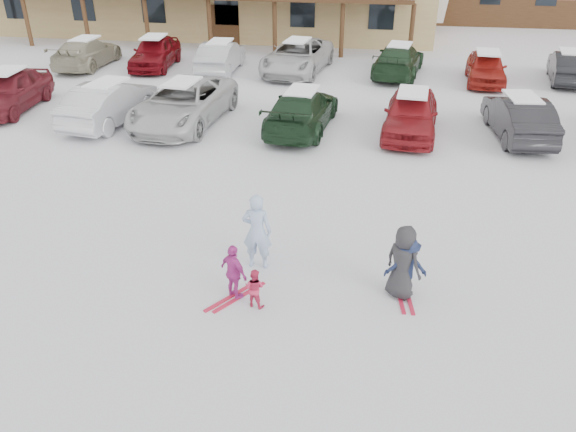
% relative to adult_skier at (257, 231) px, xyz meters
% --- Properties ---
extents(ground, '(160.00, 160.00, 0.00)m').
position_rel_adult_skier_xyz_m(ground, '(0.29, -0.40, -0.89)').
color(ground, white).
rests_on(ground, ground).
extents(adult_skier, '(0.65, 0.43, 1.78)m').
position_rel_adult_skier_xyz_m(adult_skier, '(0.00, 0.00, 0.00)').
color(adult_skier, '#9CB5D8').
rests_on(adult_skier, ground).
extents(toddler_red, '(0.48, 0.42, 0.85)m').
position_rel_adult_skier_xyz_m(toddler_red, '(0.23, -1.41, -0.46)').
color(toddler_red, '#CF2A51').
rests_on(toddler_red, ground).
extents(child_navy, '(0.93, 0.61, 1.35)m').
position_rel_adult_skier_xyz_m(child_navy, '(3.20, -0.54, -0.22)').
color(child_navy, '#17203F').
rests_on(child_navy, ground).
extents(skis_child_navy, '(0.39, 1.41, 0.03)m').
position_rel_adult_skier_xyz_m(skis_child_navy, '(3.20, -0.54, -0.87)').
color(skis_child_navy, '#B11933').
rests_on(skis_child_navy, ground).
extents(child_magenta, '(0.77, 0.66, 1.24)m').
position_rel_adult_skier_xyz_m(child_magenta, '(-0.22, -1.22, -0.27)').
color(child_magenta, '#BC3190').
rests_on(child_magenta, ground).
extents(skis_child_magenta, '(0.97, 1.26, 0.03)m').
position_rel_adult_skier_xyz_m(skis_child_magenta, '(-0.22, -1.22, -0.87)').
color(skis_child_magenta, '#B11933').
rests_on(skis_child_magenta, ground).
extents(bystander_dark, '(0.94, 0.87, 1.61)m').
position_rel_adult_skier_xyz_m(bystander_dark, '(3.12, -0.59, -0.09)').
color(bystander_dark, '#28272A').
rests_on(bystander_dark, ground).
extents(parked_car_0, '(2.21, 4.70, 1.55)m').
position_rel_adult_skier_xyz_m(parked_car_0, '(-11.87, 9.34, -0.11)').
color(parked_car_0, maroon).
rests_on(parked_car_0, ground).
extents(parked_car_1, '(2.18, 4.78, 1.52)m').
position_rel_adult_skier_xyz_m(parked_car_1, '(-7.35, 8.55, -0.13)').
color(parked_car_1, silver).
rests_on(parked_car_1, ground).
extents(parked_car_2, '(3.09, 5.83, 1.56)m').
position_rel_adult_skier_xyz_m(parked_car_2, '(-4.63, 8.89, -0.11)').
color(parked_car_2, '#BCBCBC').
rests_on(parked_car_2, ground).
extents(parked_car_3, '(2.45, 5.10, 1.43)m').
position_rel_adult_skier_xyz_m(parked_car_3, '(-0.25, 8.94, -0.17)').
color(parked_car_3, '#18301B').
rests_on(parked_car_3, ground).
extents(parked_car_4, '(2.19, 4.60, 1.52)m').
position_rel_adult_skier_xyz_m(parked_car_4, '(3.58, 9.06, -0.13)').
color(parked_car_4, maroon).
rests_on(parked_car_4, ground).
extents(parked_car_5, '(1.91, 4.49, 1.44)m').
position_rel_adult_skier_xyz_m(parked_car_5, '(7.24, 9.34, -0.17)').
color(parked_car_5, black).
rests_on(parked_car_5, ground).
extents(parked_car_7, '(1.97, 4.81, 1.39)m').
position_rel_adult_skier_xyz_m(parked_car_7, '(-12.14, 16.30, -0.19)').
color(parked_car_7, '#9C967B').
rests_on(parked_car_7, ground).
extents(parked_car_8, '(2.14, 4.58, 1.52)m').
position_rel_adult_skier_xyz_m(parked_car_8, '(-8.69, 16.69, -0.13)').
color(parked_car_8, maroon).
rests_on(parked_car_8, ground).
extents(parked_car_9, '(1.60, 4.41, 1.45)m').
position_rel_adult_skier_xyz_m(parked_car_9, '(-5.26, 16.44, -0.17)').
color(parked_car_9, '#A6A8AC').
rests_on(parked_car_9, ground).
extents(parked_car_10, '(3.29, 5.82, 1.53)m').
position_rel_adult_skier_xyz_m(parked_car_10, '(-1.58, 16.90, -0.12)').
color(parked_car_10, beige).
rests_on(parked_car_10, ground).
extents(parked_car_11, '(2.75, 5.21, 1.44)m').
position_rel_adult_skier_xyz_m(parked_car_11, '(3.25, 17.10, -0.17)').
color(parked_car_11, '#1D361F').
rests_on(parked_car_11, ground).
extents(parked_car_12, '(1.96, 4.21, 1.40)m').
position_rel_adult_skier_xyz_m(parked_car_12, '(7.16, 16.39, -0.19)').
color(parked_car_12, maroon).
rests_on(parked_car_12, ground).
extents(parked_car_13, '(2.10, 4.37, 1.38)m').
position_rel_adult_skier_xyz_m(parked_car_13, '(10.90, 17.13, -0.20)').
color(parked_car_13, black).
rests_on(parked_car_13, ground).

